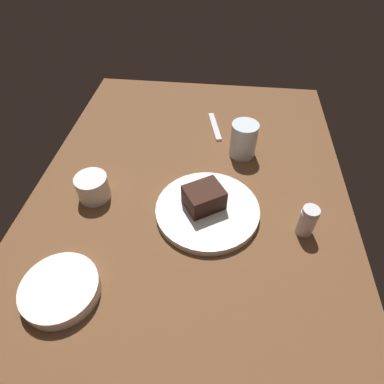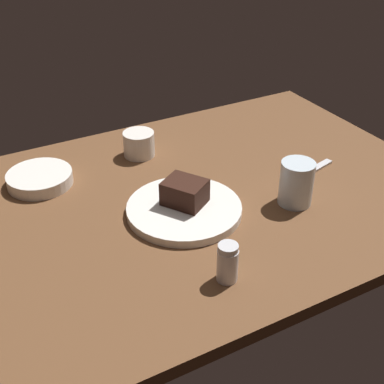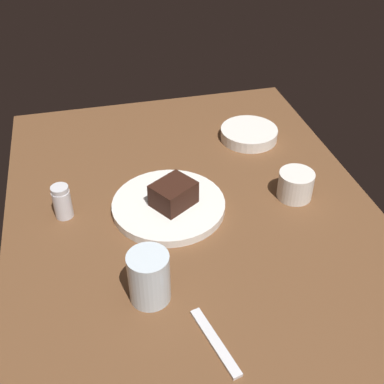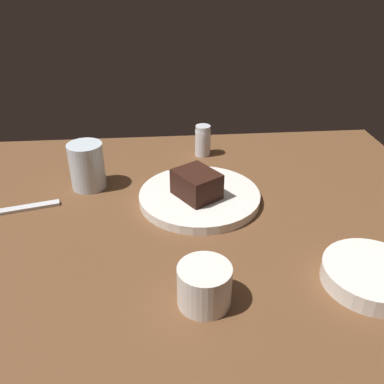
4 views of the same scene
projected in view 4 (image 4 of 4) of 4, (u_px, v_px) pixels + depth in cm
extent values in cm
cube|color=brown|center=(173.00, 221.00, 85.71)|extent=(120.00, 84.00, 3.00)
cylinder|color=white|center=(199.00, 197.00, 89.43)|extent=(25.88, 25.88, 1.92)
cube|color=black|center=(197.00, 184.00, 86.59)|extent=(11.03, 11.51, 5.54)
cylinder|color=silver|center=(203.00, 143.00, 108.54)|extent=(4.07, 4.07, 6.86)
cylinder|color=silver|center=(203.00, 128.00, 106.52)|extent=(3.87, 3.87, 1.20)
cylinder|color=silver|center=(87.00, 166.00, 92.74)|extent=(7.75, 7.75, 10.46)
cylinder|color=white|center=(371.00, 275.00, 66.93)|extent=(15.79, 15.79, 3.09)
cylinder|color=silver|center=(204.00, 285.00, 62.31)|extent=(8.24, 8.24, 6.62)
cube|color=silver|center=(22.00, 209.00, 86.48)|extent=(14.99, 5.36, 0.70)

